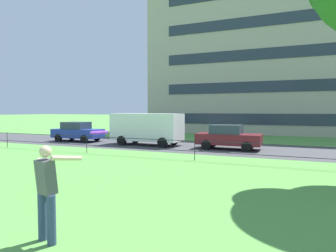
{
  "coord_description": "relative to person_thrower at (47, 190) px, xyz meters",
  "views": [
    {
      "loc": [
        4.55,
        -0.35,
        2.45
      ],
      "look_at": [
        0.68,
        8.59,
        1.94
      ],
      "focal_mm": 31.71,
      "sensor_mm": 36.0,
      "label": 1
    }
  ],
  "objects": [
    {
      "name": "frisbee",
      "position": [
        1.49,
        -0.4,
        1.14
      ],
      "size": [
        0.32,
        0.32,
        0.04
      ],
      "color": "purple"
    },
    {
      "name": "apartment_building_background",
      "position": [
        5.23,
        32.29,
        7.18
      ],
      "size": [
        33.73,
        12.13,
        16.32
      ],
      "color": "#ADA393",
      "rests_on": "ground"
    },
    {
      "name": "person_thrower",
      "position": [
        0.0,
        0.0,
        0.0
      ],
      "size": [
        0.66,
        0.74,
        1.81
      ],
      "color": "navy",
      "rests_on": "ground"
    },
    {
      "name": "car_maroon_left",
      "position": [
        0.27,
        14.63,
        -0.2
      ],
      "size": [
        4.01,
        1.83,
        1.54
      ],
      "color": "maroon",
      "rests_on": "ground"
    },
    {
      "name": "park_fence",
      "position": [
        -0.35,
        9.75,
        -0.3
      ],
      "size": [
        39.51,
        0.04,
        1.0
      ],
      "color": "black",
      "rests_on": "ground"
    },
    {
      "name": "car_blue_far_right",
      "position": [
        -11.8,
        14.69,
        -0.2
      ],
      "size": [
        4.05,
        1.9,
        1.54
      ],
      "color": "#233899",
      "rests_on": "ground"
    },
    {
      "name": "street_strip",
      "position": [
        -0.35,
        14.9,
        -0.98
      ],
      "size": [
        80.0,
        6.44,
        0.01
      ],
      "primitive_type": "cube",
      "color": "#424247",
      "rests_on": "ground"
    },
    {
      "name": "panel_van_right",
      "position": [
        -5.49,
        14.58,
        0.29
      ],
      "size": [
        5.05,
        2.19,
        2.24
      ],
      "color": "white",
      "rests_on": "ground"
    }
  ]
}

